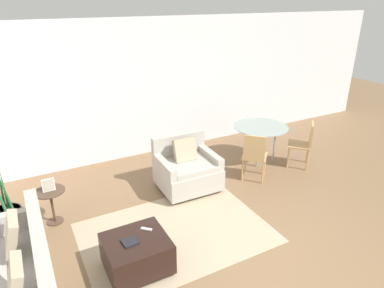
{
  "coord_description": "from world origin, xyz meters",
  "views": [
    {
      "loc": [
        -2.48,
        -2.64,
        3.11
      ],
      "look_at": [
        0.06,
        2.14,
        0.75
      ],
      "focal_mm": 32.0,
      "sensor_mm": 36.0,
      "label": 1
    }
  ],
  "objects_px": {
    "side_table": "(51,200)",
    "dining_table": "(261,130)",
    "picture_frame": "(48,185)",
    "potted_plant": "(7,216)",
    "book_stack": "(130,242)",
    "dining_chair_near_right": "(305,141)",
    "couch": "(18,287)",
    "ottoman": "(137,253)",
    "tv_remote_primary": "(146,229)",
    "dining_chair_near_left": "(254,154)",
    "armchair": "(187,169)"
  },
  "relations": [
    {
      "from": "armchair",
      "to": "book_stack",
      "type": "bearing_deg",
      "value": -135.84
    },
    {
      "from": "couch",
      "to": "armchair",
      "type": "xyz_separation_m",
      "value": [
        2.73,
        1.44,
        0.05
      ]
    },
    {
      "from": "couch",
      "to": "dining_chair_near_left",
      "type": "distance_m",
      "value": 4.08
    },
    {
      "from": "picture_frame",
      "to": "dining_chair_near_left",
      "type": "xyz_separation_m",
      "value": [
        3.39,
        -0.35,
        -0.11
      ]
    },
    {
      "from": "side_table",
      "to": "book_stack",
      "type": "bearing_deg",
      "value": -65.23
    },
    {
      "from": "couch",
      "to": "dining_chair_near_right",
      "type": "bearing_deg",
      "value": 12.32
    },
    {
      "from": "armchair",
      "to": "ottoman",
      "type": "xyz_separation_m",
      "value": [
        -1.43,
        -1.45,
        -0.12
      ]
    },
    {
      "from": "potted_plant",
      "to": "book_stack",
      "type": "bearing_deg",
      "value": -50.82
    },
    {
      "from": "tv_remote_primary",
      "to": "dining_table",
      "type": "bearing_deg",
      "value": 27.85
    },
    {
      "from": "ottoman",
      "to": "side_table",
      "type": "distance_m",
      "value": 1.68
    },
    {
      "from": "dining_table",
      "to": "dining_chair_near_left",
      "type": "distance_m",
      "value": 0.86
    },
    {
      "from": "picture_frame",
      "to": "dining_table",
      "type": "height_order",
      "value": "dining_table"
    },
    {
      "from": "potted_plant",
      "to": "picture_frame",
      "type": "distance_m",
      "value": 0.72
    },
    {
      "from": "armchair",
      "to": "dining_chair_near_left",
      "type": "xyz_separation_m",
      "value": [
        1.19,
        -0.32,
        0.16
      ]
    },
    {
      "from": "side_table",
      "to": "dining_table",
      "type": "height_order",
      "value": "dining_table"
    },
    {
      "from": "picture_frame",
      "to": "dining_chair_near_right",
      "type": "bearing_deg",
      "value": -4.39
    },
    {
      "from": "tv_remote_primary",
      "to": "picture_frame",
      "type": "xyz_separation_m",
      "value": [
        -0.95,
        1.36,
        0.19
      ]
    },
    {
      "from": "couch",
      "to": "dining_chair_near_left",
      "type": "bearing_deg",
      "value": 15.95
    },
    {
      "from": "couch",
      "to": "dining_table",
      "type": "xyz_separation_m",
      "value": [
        4.52,
        1.72,
        0.34
      ]
    },
    {
      "from": "tv_remote_primary",
      "to": "picture_frame",
      "type": "bearing_deg",
      "value": 125.05
    },
    {
      "from": "ottoman",
      "to": "tv_remote_primary",
      "type": "height_order",
      "value": "tv_remote_primary"
    },
    {
      "from": "picture_frame",
      "to": "dining_table",
      "type": "xyz_separation_m",
      "value": [
        3.99,
        0.25,
        0.02
      ]
    },
    {
      "from": "couch",
      "to": "dining_chair_near_left",
      "type": "height_order",
      "value": "dining_chair_near_left"
    },
    {
      "from": "dining_chair_near_left",
      "to": "dining_chair_near_right",
      "type": "distance_m",
      "value": 1.21
    },
    {
      "from": "armchair",
      "to": "dining_chair_near_left",
      "type": "bearing_deg",
      "value": -15.04
    },
    {
      "from": "picture_frame",
      "to": "potted_plant",
      "type": "bearing_deg",
      "value": 171.5
    },
    {
      "from": "couch",
      "to": "potted_plant",
      "type": "distance_m",
      "value": 1.57
    },
    {
      "from": "book_stack",
      "to": "picture_frame",
      "type": "distance_m",
      "value": 1.66
    },
    {
      "from": "ottoman",
      "to": "tv_remote_primary",
      "type": "relative_size",
      "value": 5.66
    },
    {
      "from": "potted_plant",
      "to": "side_table",
      "type": "bearing_deg",
      "value": -8.48
    },
    {
      "from": "side_table",
      "to": "tv_remote_primary",
      "type": "bearing_deg",
      "value": -54.95
    },
    {
      "from": "side_table",
      "to": "dining_chair_near_right",
      "type": "distance_m",
      "value": 4.61
    },
    {
      "from": "tv_remote_primary",
      "to": "side_table",
      "type": "xyz_separation_m",
      "value": [
        -0.95,
        1.36,
        -0.06
      ]
    },
    {
      "from": "potted_plant",
      "to": "dining_chair_near_left",
      "type": "xyz_separation_m",
      "value": [
        3.99,
        -0.44,
        0.27
      ]
    },
    {
      "from": "potted_plant",
      "to": "armchair",
      "type": "bearing_deg",
      "value": -2.51
    },
    {
      "from": "ottoman",
      "to": "couch",
      "type": "bearing_deg",
      "value": 179.4
    },
    {
      "from": "armchair",
      "to": "dining_table",
      "type": "distance_m",
      "value": 1.84
    },
    {
      "from": "couch",
      "to": "ottoman",
      "type": "height_order",
      "value": "couch"
    },
    {
      "from": "couch",
      "to": "side_table",
      "type": "height_order",
      "value": "couch"
    },
    {
      "from": "dining_chair_near_right",
      "to": "side_table",
      "type": "bearing_deg",
      "value": 175.61
    },
    {
      "from": "ottoman",
      "to": "tv_remote_primary",
      "type": "xyz_separation_m",
      "value": [
        0.19,
        0.13,
        0.2
      ]
    },
    {
      "from": "dining_chair_near_left",
      "to": "armchair",
      "type": "bearing_deg",
      "value": 164.96
    },
    {
      "from": "tv_remote_primary",
      "to": "dining_chair_near_left",
      "type": "height_order",
      "value": "dining_chair_near_left"
    },
    {
      "from": "potted_plant",
      "to": "picture_frame",
      "type": "height_order",
      "value": "potted_plant"
    },
    {
      "from": "tv_remote_primary",
      "to": "dining_chair_near_right",
      "type": "bearing_deg",
      "value": 15.39
    },
    {
      "from": "dining_chair_near_right",
      "to": "couch",
      "type": "bearing_deg",
      "value": -167.68
    },
    {
      "from": "dining_table",
      "to": "dining_chair_near_right",
      "type": "relative_size",
      "value": 1.19
    },
    {
      "from": "armchair",
      "to": "side_table",
      "type": "distance_m",
      "value": 2.2
    },
    {
      "from": "dining_table",
      "to": "ottoman",
      "type": "bearing_deg",
      "value": -151.71
    },
    {
      "from": "ottoman",
      "to": "dining_chair_near_right",
      "type": "height_order",
      "value": "dining_chair_near_right"
    }
  ]
}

